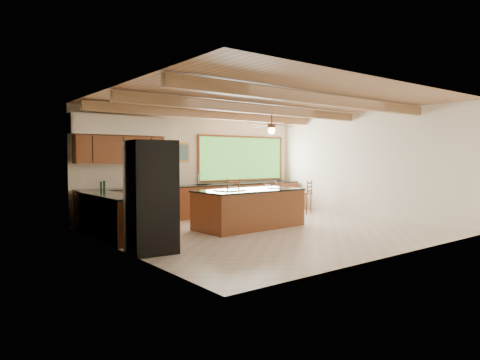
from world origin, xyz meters
TOP-DOWN VIEW (x-y plane):
  - ground at (0.00, 0.00)m, footprint 7.20×7.20m
  - room_shell at (-0.17, 0.65)m, footprint 7.27×6.54m
  - counter_run at (-0.82, 2.52)m, footprint 7.12×3.10m
  - island at (-0.12, 0.60)m, footprint 2.71×1.36m
  - refrigerator at (-3.22, -0.47)m, footprint 0.85×0.83m
  - bar_stool_a at (1.47, 1.85)m, footprint 0.38×0.38m
  - bar_stool_b at (0.30, 1.85)m, footprint 0.52×0.52m
  - bar_stool_c at (2.82, 1.54)m, footprint 0.46×0.46m
  - bar_stool_d at (2.45, 2.40)m, footprint 0.37×0.37m

SIDE VIEW (x-z plane):
  - ground at x=0.00m, z-range 0.00..0.00m
  - counter_run at x=-0.82m, z-range -0.17..1.10m
  - island at x=-0.12m, z-range -0.01..0.94m
  - bar_stool_d at x=2.45m, z-range 0.09..1.09m
  - bar_stool_a at x=1.47m, z-range 0.09..1.10m
  - bar_stool_c at x=2.82m, z-range 0.10..1.13m
  - bar_stool_b at x=0.30m, z-range 0.10..1.24m
  - refrigerator at x=-3.22m, z-range 0.00..2.00m
  - room_shell at x=-0.17m, z-range 0.70..3.72m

